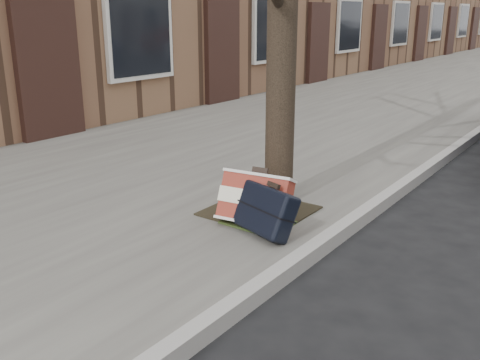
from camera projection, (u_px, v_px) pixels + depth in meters
The scene contains 4 objects.
near_sidewalk at pixel (464, 73), 16.49m from camera, with size 5.00×70.00×0.12m, color slate.
dirt_patch at pixel (259, 211), 4.87m from camera, with size 0.85×0.85×0.01m, color black.
suitcase_red at pixel (255, 200), 4.48m from camera, with size 0.60×0.17×0.43m, color maroon.
suitcase_navy at pixel (266, 210), 4.31m from camera, with size 0.54×0.17×0.39m, color black.
Camera 1 is at (0.54, -2.59, 1.85)m, focal length 40.00 mm.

